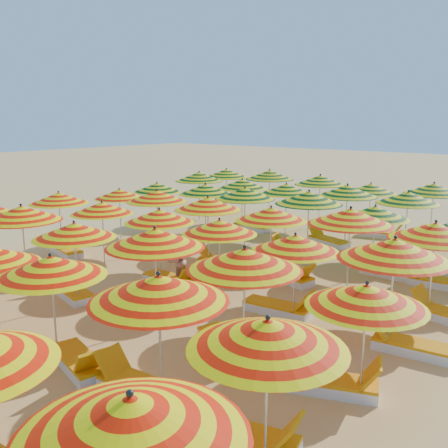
{
  "coord_description": "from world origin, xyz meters",
  "views": [
    {
      "loc": [
        9.42,
        -11.15,
        4.79
      ],
      "look_at": [
        0.0,
        0.5,
        1.6
      ],
      "focal_mm": 40.0,
      "sensor_mm": 36.0,
      "label": 1
    }
  ],
  "objects_px": {
    "umbrella_26": "(208,204)",
    "umbrella_36": "(199,177)",
    "lounger_6": "(140,387)",
    "lounger_11": "(66,250)",
    "umbrella_22": "(295,243)",
    "umbrella_42": "(226,173)",
    "lounger_14": "(413,346)",
    "umbrella_20": "(159,216)",
    "beachgoer_b": "(178,261)",
    "umbrella_43": "(270,175)",
    "umbrella_10": "(159,289)",
    "lounger_8": "(71,291)",
    "umbrella_38": "(286,189)",
    "umbrella_39": "(347,191)",
    "umbrella_21": "(219,227)",
    "umbrella_25": "(157,196)",
    "umbrella_14": "(74,231)",
    "umbrella_23": "(395,249)",
    "lounger_7": "(245,438)",
    "lounger_13": "(279,308)",
    "umbrella_28": "(350,217)",
    "umbrella_40": "(408,198)",
    "umbrella_45": "(371,188)",
    "lounger_25": "(443,240)",
    "umbrella_15": "(155,238)",
    "umbrella_24": "(119,194)",
    "umbrella_19": "(102,208)",
    "lounger_21": "(253,227)",
    "umbrella_30": "(157,187)",
    "umbrella_27": "(271,214)",
    "umbrella_5": "(131,418)",
    "umbrella_9": "(51,267)",
    "lounger_12": "(171,280)",
    "lounger_22": "(328,241)",
    "umbrella_17": "(366,296)",
    "umbrella_29": "(435,231)",
    "lounger_20": "(438,282)",
    "lounger_24": "(382,234)",
    "lounger_19": "(390,272)",
    "umbrella_13": "(21,213)",
    "lounger_5": "(79,362)",
    "umbrella_31": "(205,189)",
    "umbrella_18": "(59,198)",
    "lounger_17": "(447,315)",
    "umbrella_46": "(434,189)",
    "umbrella_32": "(245,193)",
    "lounger_9": "(231,342)"
  },
  "relations": [
    {
      "from": "umbrella_39",
      "to": "umbrella_40",
      "type": "distance_m",
      "value": 2.23
    },
    {
      "from": "umbrella_32",
      "to": "umbrella_38",
      "type": "xyz_separation_m",
      "value": [
        0.23,
        2.48,
        -0.08
      ]
    },
    {
      "from": "umbrella_43",
      "to": "umbrella_45",
      "type": "bearing_deg",
      "value": -2.24
    },
    {
      "from": "umbrella_20",
      "to": "umbrella_10",
      "type": "bearing_deg",
      "value": -43.88
    },
    {
      "from": "umbrella_40",
      "to": "umbrella_18",
      "type": "bearing_deg",
      "value": -143.4
    },
    {
      "from": "lounger_7",
      "to": "lounger_13",
      "type": "xyz_separation_m",
      "value": [
        -2.43,
        4.71,
        0.0
      ]
    },
    {
      "from": "umbrella_30",
      "to": "umbrella_20",
      "type": "bearing_deg",
      "value": -42.96
    },
    {
      "from": "umbrella_25",
      "to": "umbrella_46",
      "type": "distance_m",
      "value": 10.59
    },
    {
      "from": "umbrella_24",
      "to": "umbrella_27",
      "type": "distance_m",
      "value": 7.45
    },
    {
      "from": "lounger_21",
      "to": "lounger_17",
      "type": "bearing_deg",
      "value": -26.17
    },
    {
      "from": "umbrella_43",
      "to": "lounger_14",
      "type": "distance_m",
      "value": 14.34
    },
    {
      "from": "umbrella_22",
      "to": "lounger_21",
      "type": "xyz_separation_m",
      "value": [
        -6.5,
        7.43,
        -1.77
      ]
    },
    {
      "from": "umbrella_21",
      "to": "umbrella_25",
      "type": "bearing_deg",
      "value": 155.53
    },
    {
      "from": "umbrella_9",
      "to": "lounger_12",
      "type": "xyz_separation_m",
      "value": [
        -1.6,
        4.8,
        -1.84
      ]
    },
    {
      "from": "umbrella_30",
      "to": "lounger_24",
      "type": "relative_size",
      "value": 1.28
    },
    {
      "from": "umbrella_23",
      "to": "umbrella_42",
      "type": "xyz_separation_m",
      "value": [
        -12.2,
        9.74,
        -0.1
      ]
    },
    {
      "from": "umbrella_5",
      "to": "umbrella_9",
      "type": "height_order",
      "value": "umbrella_5"
    },
    {
      "from": "lounger_19",
      "to": "umbrella_24",
      "type": "bearing_deg",
      "value": -164.9
    },
    {
      "from": "umbrella_24",
      "to": "lounger_8",
      "type": "xyz_separation_m",
      "value": [
        4.11,
        -5.14,
        -1.7
      ]
    },
    {
      "from": "umbrella_20",
      "to": "beachgoer_b",
      "type": "relative_size",
      "value": 1.84
    },
    {
      "from": "lounger_8",
      "to": "umbrella_20",
      "type": "bearing_deg",
      "value": -94.31
    },
    {
      "from": "lounger_21",
      "to": "umbrella_9",
      "type": "bearing_deg",
      "value": -69.71
    },
    {
      "from": "umbrella_20",
      "to": "umbrella_28",
      "type": "distance_m",
      "value": 5.49
    },
    {
      "from": "umbrella_15",
      "to": "lounger_22",
      "type": "height_order",
      "value": "umbrella_15"
    },
    {
      "from": "umbrella_30",
      "to": "umbrella_46",
      "type": "bearing_deg",
      "value": 27.92
    },
    {
      "from": "umbrella_10",
      "to": "lounger_6",
      "type": "xyz_separation_m",
      "value": [
        -0.6,
        0.06,
        -1.97
      ]
    },
    {
      "from": "umbrella_14",
      "to": "umbrella_23",
      "type": "bearing_deg",
      "value": 19.54
    },
    {
      "from": "lounger_9",
      "to": "lounger_20",
      "type": "height_order",
      "value": "same"
    },
    {
      "from": "umbrella_5",
      "to": "umbrella_31",
      "type": "relative_size",
      "value": 1.08
    },
    {
      "from": "umbrella_15",
      "to": "umbrella_19",
      "type": "height_order",
      "value": "umbrella_15"
    },
    {
      "from": "umbrella_9",
      "to": "umbrella_14",
      "type": "height_order",
      "value": "umbrella_9"
    },
    {
      "from": "umbrella_22",
      "to": "umbrella_26",
      "type": "relative_size",
      "value": 1.02
    },
    {
      "from": "umbrella_26",
      "to": "umbrella_36",
      "type": "relative_size",
      "value": 0.85
    },
    {
      "from": "umbrella_42",
      "to": "lounger_14",
      "type": "relative_size",
      "value": 1.33
    },
    {
      "from": "lounger_20",
      "to": "umbrella_10",
      "type": "bearing_deg",
      "value": 74.15
    },
    {
      "from": "umbrella_24",
      "to": "beachgoer_b",
      "type": "bearing_deg",
      "value": -24.0
    },
    {
      "from": "umbrella_27",
      "to": "umbrella_29",
      "type": "distance_m",
      "value": 4.64
    },
    {
      "from": "umbrella_40",
      "to": "lounger_5",
      "type": "xyz_separation_m",
      "value": [
        -1.97,
        -12.28,
        -1.91
      ]
    },
    {
      "from": "umbrella_10",
      "to": "lounger_8",
      "type": "height_order",
      "value": "umbrella_10"
    },
    {
      "from": "umbrella_38",
      "to": "lounger_12",
      "type": "xyz_separation_m",
      "value": [
        0.59,
        -7.21,
        -1.84
      ]
    },
    {
      "from": "umbrella_13",
      "to": "lounger_5",
      "type": "relative_size",
      "value": 1.54
    },
    {
      "from": "umbrella_28",
      "to": "umbrella_40",
      "type": "xyz_separation_m",
      "value": [
        -0.14,
        4.94,
        -0.11
      ]
    },
    {
      "from": "umbrella_15",
      "to": "lounger_11",
      "type": "relative_size",
      "value": 1.55
    },
    {
      "from": "umbrella_38",
      "to": "umbrella_39",
      "type": "distance_m",
      "value": 2.55
    },
    {
      "from": "umbrella_22",
      "to": "umbrella_30",
      "type": "xyz_separation_m",
      "value": [
        -9.74,
        4.84,
        -0.05
      ]
    },
    {
      "from": "lounger_6",
      "to": "lounger_11",
      "type": "height_order",
      "value": "same"
    },
    {
      "from": "umbrella_17",
      "to": "lounger_14",
      "type": "relative_size",
      "value": 1.29
    },
    {
      "from": "umbrella_29",
      "to": "lounger_17",
      "type": "distance_m",
      "value": 2.03
    },
    {
      "from": "umbrella_27",
      "to": "umbrella_38",
      "type": "bearing_deg",
      "value": 117.3
    },
    {
      "from": "umbrella_25",
      "to": "lounger_25",
      "type": "distance_m",
      "value": 11.13
    }
  ]
}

